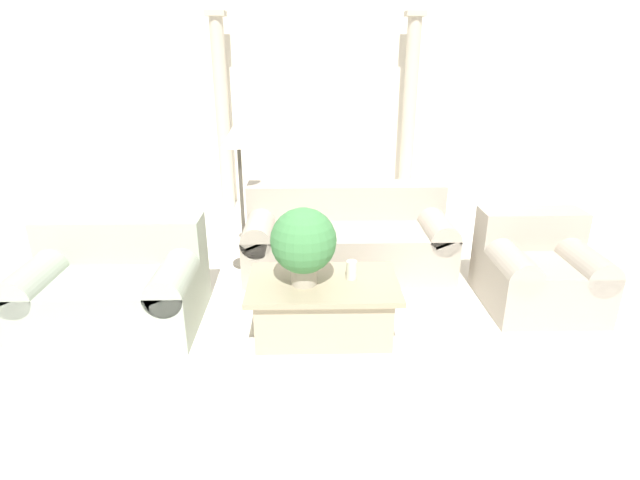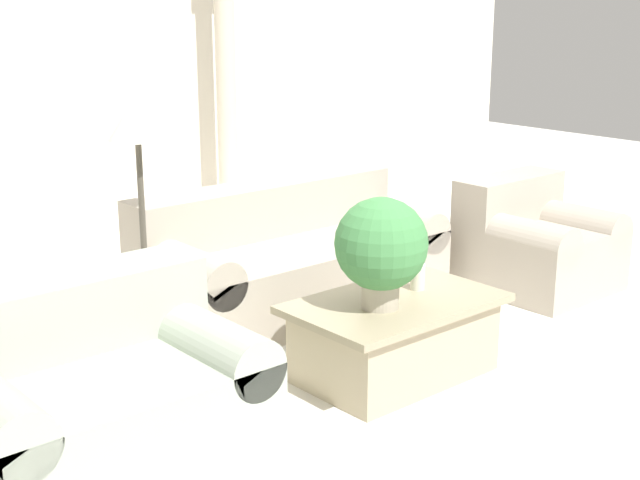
{
  "view_description": "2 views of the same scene",
  "coord_description": "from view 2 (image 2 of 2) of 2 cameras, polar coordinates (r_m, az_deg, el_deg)",
  "views": [
    {
      "loc": [
        -0.22,
        -3.84,
        2.05
      ],
      "look_at": [
        -0.14,
        -0.15,
        0.62
      ],
      "focal_mm": 28.0,
      "sensor_mm": 36.0,
      "label": 1
    },
    {
      "loc": [
        -3.3,
        -3.6,
        1.98
      ],
      "look_at": [
        -0.19,
        0.02,
        0.65
      ],
      "focal_mm": 50.0,
      "sensor_mm": 36.0,
      "label": 2
    }
  ],
  "objects": [
    {
      "name": "ground_plane",
      "position": [
        5.27,
        1.71,
        -6.55
      ],
      "size": [
        16.0,
        16.0,
        0.0
      ],
      "primitive_type": "plane",
      "color": "silver"
    },
    {
      "name": "floor_lamp",
      "position": [
        5.07,
        -11.57,
        6.34
      ],
      "size": [
        0.33,
        0.33,
        1.44
      ],
      "color": "#4C473D",
      "rests_on": "ground_plane"
    },
    {
      "name": "wall_back",
      "position": [
        7.43,
        -14.6,
        12.11
      ],
      "size": [
        10.0,
        0.06,
        3.2
      ],
      "color": "silver",
      "rests_on": "ground_plane"
    },
    {
      "name": "column_right",
      "position": [
        7.72,
        -6.04,
        10.05
      ],
      "size": [
        0.24,
        0.24,
        2.45
      ],
      "color": "beige",
      "rests_on": "ground_plane"
    },
    {
      "name": "sofa_long",
      "position": [
        5.77,
        -2.02,
        -1.2
      ],
      "size": [
        1.96,
        0.93,
        0.78
      ],
      "color": "#ADA393",
      "rests_on": "ground_plane"
    },
    {
      "name": "loveseat",
      "position": [
        4.01,
        -14.23,
        -9.33
      ],
      "size": [
        1.3,
        0.93,
        0.78
      ],
      "color": "#A7B19F",
      "rests_on": "ground_plane"
    },
    {
      "name": "coffee_table",
      "position": [
        4.77,
        4.79,
        -6.21
      ],
      "size": [
        1.12,
        0.7,
        0.43
      ],
      "color": "tan",
      "rests_on": "ground_plane"
    },
    {
      "name": "armchair",
      "position": [
        6.33,
        13.59,
        -0.08
      ],
      "size": [
        0.88,
        0.88,
        0.75
      ],
      "color": "#ADA393",
      "rests_on": "ground_plane"
    },
    {
      "name": "pillar_candle",
      "position": [
        4.85,
        6.27,
        -2.35
      ],
      "size": [
        0.08,
        0.08,
        0.14
      ],
      "color": "silver",
      "rests_on": "coffee_table"
    },
    {
      "name": "potted_plant",
      "position": [
        4.48,
        3.94,
        -0.4
      ],
      "size": [
        0.48,
        0.48,
        0.57
      ],
      "color": "#B2A893",
      "rests_on": "coffee_table"
    }
  ]
}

